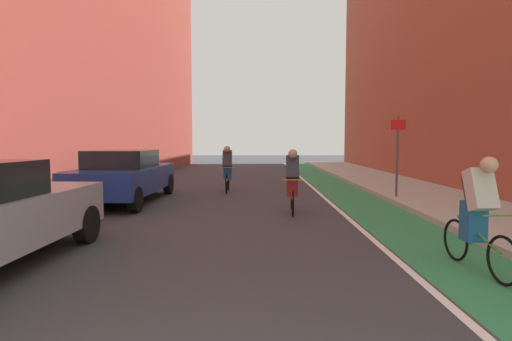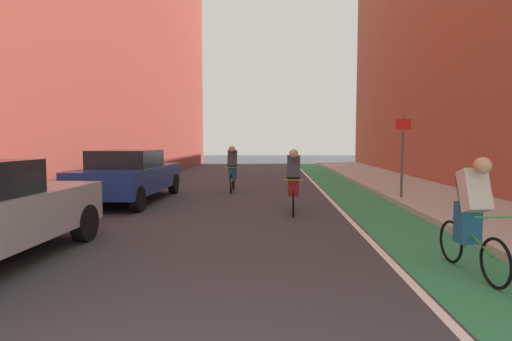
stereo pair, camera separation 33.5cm
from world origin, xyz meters
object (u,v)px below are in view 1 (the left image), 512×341
at_px(cyclist_mid, 292,179).
at_px(street_sign_post, 397,149).
at_px(cyclist_lead, 478,211).
at_px(parked_sedan_blue, 125,175).
at_px(cyclist_trailing, 227,169).

height_order(cyclist_mid, street_sign_post, street_sign_post).
bearing_deg(cyclist_mid, cyclist_lead, -64.65).
height_order(parked_sedan_blue, street_sign_post, street_sign_post).
relative_size(cyclist_trailing, street_sign_post, 0.73).
bearing_deg(street_sign_post, cyclist_mid, -149.32).
distance_m(cyclist_mid, street_sign_post, 3.87).
distance_m(cyclist_lead, cyclist_mid, 5.03).
bearing_deg(cyclist_trailing, cyclist_mid, -64.64).
relative_size(parked_sedan_blue, cyclist_trailing, 2.71).
bearing_deg(parked_sedan_blue, cyclist_lead, -42.03).
xyz_separation_m(cyclist_mid, cyclist_trailing, (-1.94, 4.10, -0.03)).
bearing_deg(cyclist_lead, parked_sedan_blue, 137.97).
xyz_separation_m(cyclist_lead, cyclist_trailing, (-4.10, 8.65, -0.03)).
height_order(cyclist_trailing, street_sign_post, street_sign_post).
height_order(cyclist_lead, street_sign_post, street_sign_post).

